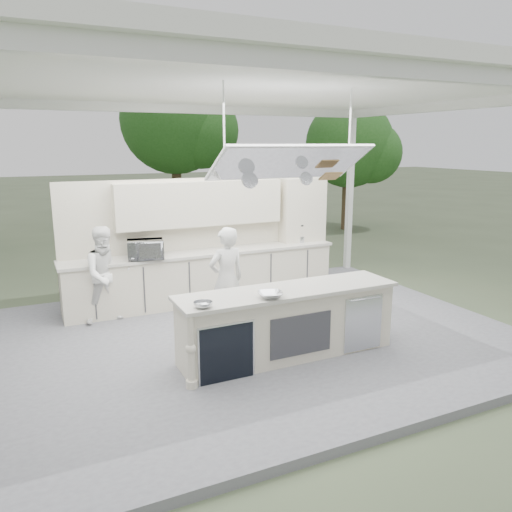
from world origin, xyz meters
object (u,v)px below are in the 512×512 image
sous_chef (107,275)px  demo_island (287,323)px  head_chef (227,279)px  back_counter (205,276)px

sous_chef → demo_island: bearing=-61.8°
demo_island → head_chef: size_ratio=1.90×
back_counter → sous_chef: 1.86m
demo_island → back_counter: 2.82m
back_counter → sous_chef: size_ratio=3.22×
head_chef → sous_chef: 2.01m
demo_island → back_counter: (-0.18, 2.81, 0.00)m
demo_island → head_chef: bearing=106.5°
demo_island → back_counter: bearing=93.6°
demo_island → sous_chef: bearing=128.8°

